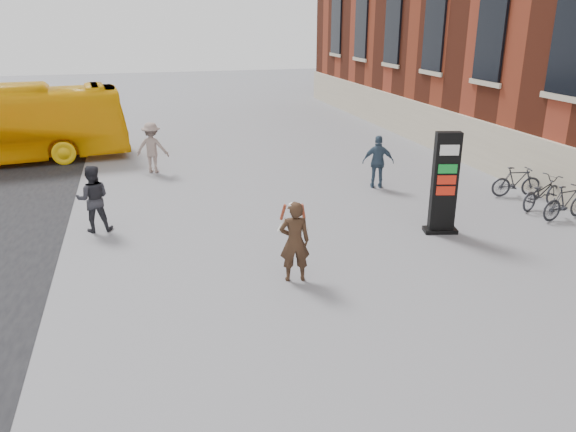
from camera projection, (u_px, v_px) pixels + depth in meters
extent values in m
plane|color=#9E9EA3|center=(295.00, 291.00, 11.82)|extent=(100.00, 100.00, 0.00)
cube|color=beige|center=(511.00, 156.00, 19.30)|extent=(0.18, 44.00, 1.80)
cube|color=black|center=(444.00, 183.00, 14.57)|extent=(0.70, 0.42, 2.70)
cube|color=black|center=(440.00, 230.00, 15.01)|extent=(0.94, 0.63, 0.11)
cube|color=white|center=(448.00, 149.00, 14.26)|extent=(0.55, 0.41, 0.27)
cube|color=#0E7525|center=(446.00, 167.00, 14.42)|extent=(0.55, 0.41, 0.24)
cube|color=#B01D0D|center=(445.00, 178.00, 14.52)|extent=(0.55, 0.41, 0.24)
cube|color=#B01D0D|center=(444.00, 189.00, 14.62)|extent=(0.55, 0.41, 0.24)
imported|color=#372515|center=(295.00, 242.00, 12.01)|extent=(0.72, 0.52, 1.81)
cylinder|color=white|center=(295.00, 205.00, 11.73)|extent=(0.25, 0.25, 0.06)
cone|color=white|center=(303.00, 223.00, 12.17)|extent=(0.27, 0.26, 0.44)
cylinder|color=#973821|center=(303.00, 211.00, 12.08)|extent=(0.16, 0.14, 0.37)
cone|color=white|center=(283.00, 223.00, 12.12)|extent=(0.26, 0.28, 0.44)
cylinder|color=#973821|center=(283.00, 212.00, 12.03)|extent=(0.14, 0.16, 0.37)
imported|color=#2C2C31|center=(93.00, 199.00, 14.83)|extent=(0.88, 0.69, 1.80)
imported|color=gray|center=(152.00, 148.00, 20.44)|extent=(1.35, 1.04, 1.84)
imported|color=#3B5166|center=(378.00, 162.00, 18.62)|extent=(1.12, 0.76, 1.77)
imported|color=#28292F|center=(566.00, 202.00, 15.80)|extent=(1.73, 0.70, 1.01)
imported|color=#28292F|center=(541.00, 192.00, 16.76)|extent=(1.93, 1.24, 0.96)
imported|color=#28292F|center=(517.00, 182.00, 17.83)|extent=(1.67, 0.73, 0.97)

